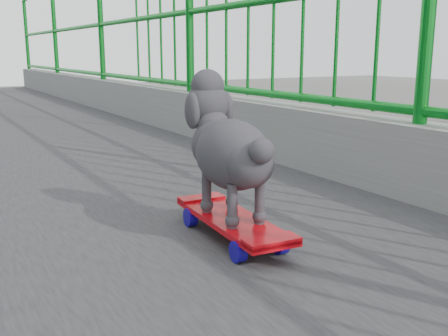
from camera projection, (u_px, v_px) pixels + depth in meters
skateboard at (232, 223)px, 1.64m from camera, size 0.20×0.55×0.07m
poodle at (228, 147)px, 1.61m from camera, size 0.23×0.49×0.41m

